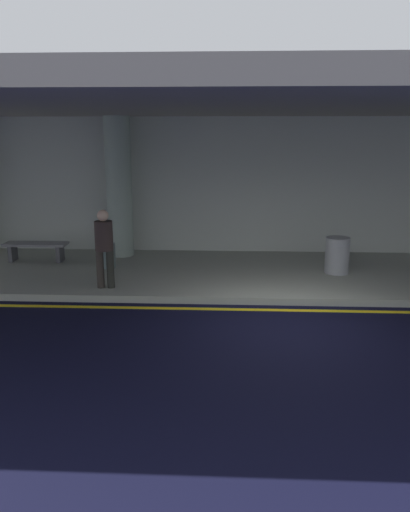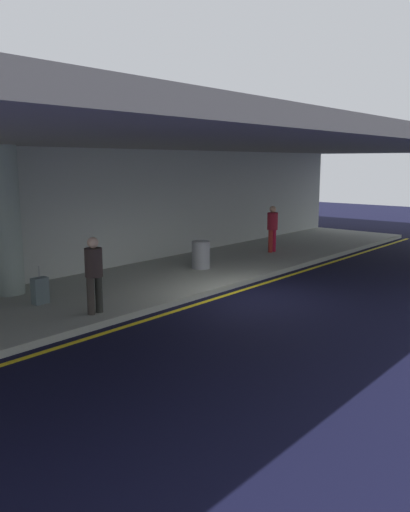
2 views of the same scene
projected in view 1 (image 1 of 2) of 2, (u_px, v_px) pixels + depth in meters
ground_plane at (288, 324)px, 9.39m from camera, size 60.00×60.00×0.00m
sidewalk at (274, 274)px, 12.38m from camera, size 26.00×4.20×0.15m
lane_stripe_yellow at (284, 310)px, 10.08m from camera, size 26.00×0.14×0.01m
support_column_left_mid at (119, 187)px, 13.56m from camera, size 0.68×0.68×3.65m
ceiling_overhang at (282, 105)px, 10.98m from camera, size 28.00×13.20×0.30m
terminal_back_wall at (269, 188)px, 14.14m from camera, size 26.00×0.30×3.80m
traveler_with_luggage at (104, 244)px, 10.83m from camera, size 0.38×0.38×1.68m
suitcase_upright_primary at (107, 256)px, 12.55m from camera, size 0.36×0.22×0.90m
bench_metal at (36, 248)px, 13.23m from camera, size 1.60×0.50×0.48m
trash_bin_steel at (337, 255)px, 12.11m from camera, size 0.56×0.56×0.85m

